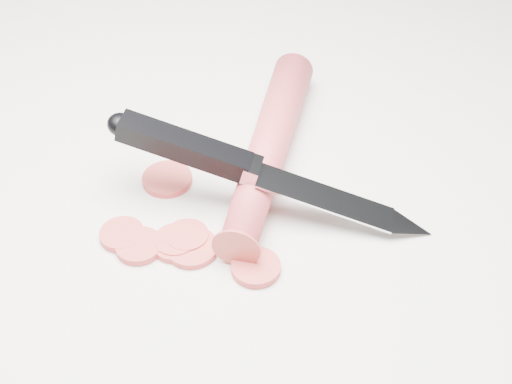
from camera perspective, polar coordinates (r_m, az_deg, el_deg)
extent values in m
plane|color=silver|center=(0.55, -7.05, -0.62)|extent=(2.40, 2.40, 0.00)
cylinder|color=#CB373F|center=(0.57, 1.05, 3.65)|extent=(0.12, 0.22, 0.03)
cylinder|color=#C23832|center=(0.53, -10.67, -3.36)|extent=(0.03, 0.03, 0.01)
cylinder|color=#C23832|center=(0.51, -5.16, -4.47)|extent=(0.04, 0.04, 0.01)
cylinder|color=#C23832|center=(0.52, -9.33, -4.29)|extent=(0.03, 0.03, 0.01)
cylinder|color=#C23832|center=(0.52, -5.52, -3.59)|extent=(0.03, 0.03, 0.01)
cylinder|color=#C23832|center=(0.50, -0.01, -6.06)|extent=(0.03, 0.03, 0.01)
cylinder|color=#C23832|center=(0.57, -7.12, 1.03)|extent=(0.04, 0.04, 0.01)
cylinder|color=#C23832|center=(0.52, -6.44, -3.94)|extent=(0.03, 0.03, 0.01)
cylinder|color=#C23832|center=(0.52, -6.55, -4.28)|extent=(0.03, 0.03, 0.01)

